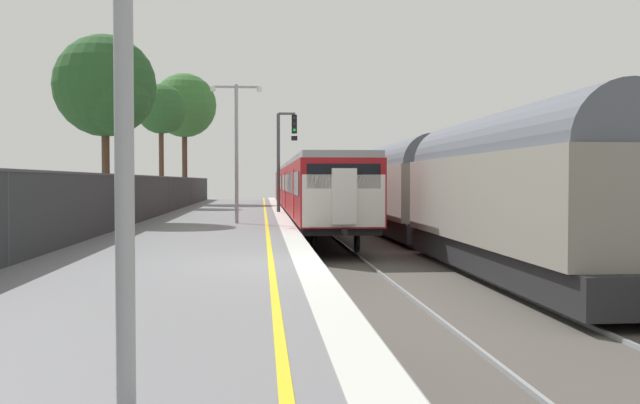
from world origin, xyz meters
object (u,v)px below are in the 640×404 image
at_px(freight_train_adjacent_track, 440,187).
at_px(signal_gantry, 283,150).
at_px(commuter_train_at_platform, 305,187).
at_px(platform_lamp_mid, 236,141).
at_px(background_tree_right, 163,111).
at_px(background_tree_centre, 107,89).
at_px(background_tree_left, 185,107).

bearing_deg(freight_train_adjacent_track, signal_gantry, 115.27).
bearing_deg(commuter_train_at_platform, freight_train_adjacent_track, -76.56).
xyz_separation_m(platform_lamp_mid, background_tree_right, (-5.24, 17.21, 2.84)).
distance_m(background_tree_centre, background_tree_right, 15.76).
distance_m(platform_lamp_mid, background_tree_right, 18.21).
bearing_deg(commuter_train_at_platform, background_tree_left, 130.91).
relative_size(commuter_train_at_platform, freight_train_adjacent_track, 1.42).
bearing_deg(background_tree_left, background_tree_right, -95.20).
bearing_deg(platform_lamp_mid, background_tree_centre, 164.39).
bearing_deg(platform_lamp_mid, background_tree_left, 100.74).
xyz_separation_m(background_tree_centre, background_tree_right, (0.02, 15.74, 0.67)).
distance_m(freight_train_adjacent_track, signal_gantry, 12.99).
height_order(freight_train_adjacent_track, signal_gantry, signal_gantry).
xyz_separation_m(freight_train_adjacent_track, background_tree_centre, (-12.88, 3.45, 3.96)).
relative_size(signal_gantry, background_tree_centre, 0.70).
bearing_deg(commuter_train_at_platform, signal_gantry, -106.14).
distance_m(commuter_train_at_platform, freight_train_adjacent_track, 17.22).
bearing_deg(commuter_train_at_platform, background_tree_centre, -123.73).
bearing_deg(background_tree_centre, signal_gantry, 47.85).
relative_size(freight_train_adjacent_track, background_tree_left, 3.00).
distance_m(commuter_train_at_platform, platform_lamp_mid, 15.33).
distance_m(commuter_train_at_platform, background_tree_right, 10.36).
bearing_deg(signal_gantry, background_tree_right, 134.24).
distance_m(signal_gantry, background_tree_left, 16.52).
bearing_deg(freight_train_adjacent_track, background_tree_left, 114.98).
distance_m(signal_gantry, background_tree_right, 10.92).
distance_m(signal_gantry, platform_lamp_mid, 9.87).
relative_size(platform_lamp_mid, background_tree_left, 0.57).
xyz_separation_m(platform_lamp_mid, background_tree_centre, (-5.26, 1.47, 2.17)).
distance_m(signal_gantry, background_tree_centre, 11.22).
distance_m(freight_train_adjacent_track, background_tree_centre, 13.91).
bearing_deg(background_tree_centre, commuter_train_at_platform, 56.27).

